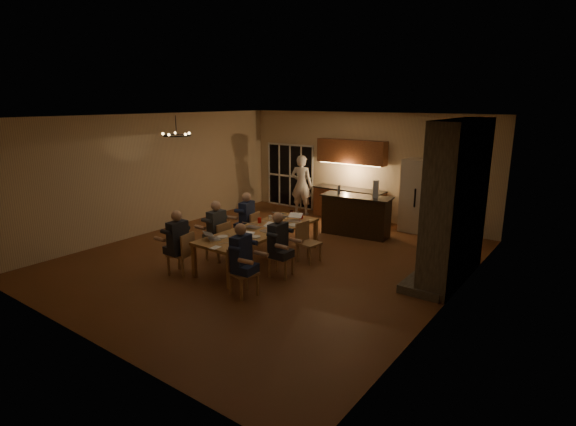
# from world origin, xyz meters

# --- Properties ---
(floor) EXTENTS (9.00, 9.00, 0.00)m
(floor) POSITION_xyz_m (0.00, 0.00, 0.00)
(floor) COLOR brown
(floor) RESTS_ON ground
(back_wall) EXTENTS (8.00, 0.04, 3.20)m
(back_wall) POSITION_xyz_m (0.00, 4.52, 1.60)
(back_wall) COLOR beige
(back_wall) RESTS_ON ground
(left_wall) EXTENTS (0.04, 9.00, 3.20)m
(left_wall) POSITION_xyz_m (-4.02, 0.00, 1.60)
(left_wall) COLOR beige
(left_wall) RESTS_ON ground
(right_wall) EXTENTS (0.04, 9.00, 3.20)m
(right_wall) POSITION_xyz_m (4.02, 0.00, 1.60)
(right_wall) COLOR beige
(right_wall) RESTS_ON ground
(ceiling) EXTENTS (8.00, 9.00, 0.04)m
(ceiling) POSITION_xyz_m (0.00, 0.00, 3.22)
(ceiling) COLOR white
(ceiling) RESTS_ON back_wall
(french_doors) EXTENTS (1.86, 0.08, 2.10)m
(french_doors) POSITION_xyz_m (-2.70, 4.47, 1.05)
(french_doors) COLOR black
(french_doors) RESTS_ON ground
(fireplace) EXTENTS (0.58, 2.50, 3.20)m
(fireplace) POSITION_xyz_m (3.70, 1.20, 1.60)
(fireplace) COLOR #655D4F
(fireplace) RESTS_ON ground
(kitchenette) EXTENTS (2.24, 0.68, 2.40)m
(kitchenette) POSITION_xyz_m (-0.30, 4.20, 1.20)
(kitchenette) COLOR brown
(kitchenette) RESTS_ON ground
(refrigerator) EXTENTS (0.90, 0.68, 2.00)m
(refrigerator) POSITION_xyz_m (1.90, 4.15, 1.00)
(refrigerator) COLOR beige
(refrigerator) RESTS_ON ground
(dining_table) EXTENTS (1.10, 3.17, 0.75)m
(dining_table) POSITION_xyz_m (-0.07, -0.29, 0.38)
(dining_table) COLOR #AA7F44
(dining_table) RESTS_ON ground
(bar_island) EXTENTS (1.92, 0.89, 1.08)m
(bar_island) POSITION_xyz_m (0.68, 2.80, 0.54)
(bar_island) COLOR black
(bar_island) RESTS_ON ground
(chair_left_near) EXTENTS (0.53, 0.53, 0.89)m
(chair_left_near) POSITION_xyz_m (-0.95, -1.85, 0.45)
(chair_left_near) COLOR #A37751
(chair_left_near) RESTS_ON ground
(chair_left_mid) EXTENTS (0.45, 0.45, 0.89)m
(chair_left_mid) POSITION_xyz_m (-0.92, -0.78, 0.45)
(chair_left_mid) COLOR #A37751
(chair_left_mid) RESTS_ON ground
(chair_left_far) EXTENTS (0.52, 0.52, 0.89)m
(chair_left_far) POSITION_xyz_m (-0.98, 0.31, 0.45)
(chair_left_far) COLOR #A37751
(chair_left_far) RESTS_ON ground
(chair_right_near) EXTENTS (0.53, 0.53, 0.89)m
(chair_right_near) POSITION_xyz_m (0.83, -1.87, 0.45)
(chair_right_near) COLOR #A37751
(chair_right_near) RESTS_ON ground
(chair_right_mid) EXTENTS (0.53, 0.53, 0.89)m
(chair_right_mid) POSITION_xyz_m (0.84, -0.73, 0.45)
(chair_right_mid) COLOR #A37751
(chair_right_mid) RESTS_ON ground
(chair_right_far) EXTENTS (0.49, 0.49, 0.89)m
(chair_right_far) POSITION_xyz_m (0.82, 0.34, 0.45)
(chair_right_far) COLOR #A37751
(chair_right_far) RESTS_ON ground
(person_left_near) EXTENTS (0.61, 0.61, 1.38)m
(person_left_near) POSITION_xyz_m (-0.92, -1.91, 0.69)
(person_left_near) COLOR #262831
(person_left_near) RESTS_ON ground
(person_right_near) EXTENTS (0.65, 0.65, 1.38)m
(person_right_near) POSITION_xyz_m (0.78, -1.87, 0.69)
(person_right_near) COLOR navy
(person_right_near) RESTS_ON ground
(person_left_mid) EXTENTS (0.60, 0.60, 1.38)m
(person_left_mid) POSITION_xyz_m (-0.91, -0.81, 0.69)
(person_left_mid) COLOR #3E4449
(person_left_mid) RESTS_ON ground
(person_right_mid) EXTENTS (0.60, 0.60, 1.38)m
(person_right_mid) POSITION_xyz_m (0.83, -0.81, 0.69)
(person_right_mid) COLOR #262831
(person_right_mid) RESTS_ON ground
(person_left_far) EXTENTS (0.71, 0.71, 1.38)m
(person_left_far) POSITION_xyz_m (-0.97, 0.29, 0.69)
(person_left_far) COLOR navy
(person_left_far) RESTS_ON ground
(standing_person) EXTENTS (0.78, 0.61, 1.89)m
(standing_person) POSITION_xyz_m (-1.80, 3.82, 0.95)
(standing_person) COLOR silver
(standing_person) RESTS_ON ground
(chandelier) EXTENTS (0.65, 0.65, 0.03)m
(chandelier) POSITION_xyz_m (-2.15, -0.75, 2.75)
(chandelier) COLOR black
(chandelier) RESTS_ON ceiling
(laptop_a) EXTENTS (0.42, 0.41, 0.23)m
(laptop_a) POSITION_xyz_m (-0.38, -1.42, 0.86)
(laptop_a) COLOR silver
(laptop_a) RESTS_ON dining_table
(laptop_b) EXTENTS (0.38, 0.35, 0.23)m
(laptop_b) POSITION_xyz_m (0.22, -1.17, 0.86)
(laptop_b) COLOR silver
(laptop_b) RESTS_ON dining_table
(laptop_c) EXTENTS (0.35, 0.32, 0.23)m
(laptop_c) POSITION_xyz_m (-0.30, -0.27, 0.86)
(laptop_c) COLOR silver
(laptop_c) RESTS_ON dining_table
(laptop_d) EXTENTS (0.33, 0.29, 0.23)m
(laptop_d) POSITION_xyz_m (0.18, -0.33, 0.86)
(laptop_d) COLOR silver
(laptop_d) RESTS_ON dining_table
(laptop_e) EXTENTS (0.37, 0.34, 0.23)m
(laptop_e) POSITION_xyz_m (-0.34, 0.85, 0.86)
(laptop_e) COLOR silver
(laptop_e) RESTS_ON dining_table
(laptop_f) EXTENTS (0.40, 0.37, 0.23)m
(laptop_f) POSITION_xyz_m (0.15, 0.71, 0.86)
(laptop_f) COLOR silver
(laptop_f) RESTS_ON dining_table
(mug_front) EXTENTS (0.07, 0.07, 0.10)m
(mug_front) POSITION_xyz_m (-0.17, -0.78, 0.80)
(mug_front) COLOR white
(mug_front) RESTS_ON dining_table
(mug_mid) EXTENTS (0.07, 0.07, 0.10)m
(mug_mid) POSITION_xyz_m (-0.02, 0.23, 0.80)
(mug_mid) COLOR white
(mug_mid) RESTS_ON dining_table
(mug_back) EXTENTS (0.08, 0.08, 0.10)m
(mug_back) POSITION_xyz_m (-0.43, 0.52, 0.80)
(mug_back) COLOR white
(mug_back) RESTS_ON dining_table
(redcup_near) EXTENTS (0.09, 0.09, 0.12)m
(redcup_near) POSITION_xyz_m (0.36, -1.54, 0.81)
(redcup_near) COLOR red
(redcup_near) RESTS_ON dining_table
(redcup_mid) EXTENTS (0.09, 0.09, 0.12)m
(redcup_mid) POSITION_xyz_m (-0.44, 0.12, 0.81)
(redcup_mid) COLOR red
(redcup_mid) RESTS_ON dining_table
(redcup_far) EXTENTS (0.10, 0.10, 0.12)m
(redcup_far) POSITION_xyz_m (0.12, 1.03, 0.81)
(redcup_far) COLOR red
(redcup_far) RESTS_ON dining_table
(can_silver) EXTENTS (0.06, 0.06, 0.12)m
(can_silver) POSITION_xyz_m (-0.02, -0.98, 0.81)
(can_silver) COLOR #B2B2B7
(can_silver) RESTS_ON dining_table
(can_cola) EXTENTS (0.07, 0.07, 0.12)m
(can_cola) POSITION_xyz_m (-0.26, 1.15, 0.81)
(can_cola) COLOR #3F0F0C
(can_cola) RESTS_ON dining_table
(can_right) EXTENTS (0.06, 0.06, 0.12)m
(can_right) POSITION_xyz_m (0.30, 0.08, 0.81)
(can_right) COLOR #B2B2B7
(can_right) RESTS_ON dining_table
(plate_near) EXTENTS (0.22, 0.22, 0.02)m
(plate_near) POSITION_xyz_m (0.22, -0.81, 0.76)
(plate_near) COLOR white
(plate_near) RESTS_ON dining_table
(plate_left) EXTENTS (0.24, 0.24, 0.02)m
(plate_left) POSITION_xyz_m (-0.34, -1.21, 0.76)
(plate_left) COLOR white
(plate_left) RESTS_ON dining_table
(plate_far) EXTENTS (0.27, 0.27, 0.02)m
(plate_far) POSITION_xyz_m (0.36, 0.42, 0.76)
(plate_far) COLOR white
(plate_far) RESTS_ON dining_table
(notepad) EXTENTS (0.17, 0.22, 0.01)m
(notepad) POSITION_xyz_m (0.05, -1.81, 0.76)
(notepad) COLOR white
(notepad) RESTS_ON dining_table
(bar_bottle) EXTENTS (0.08, 0.08, 0.24)m
(bar_bottle) POSITION_xyz_m (0.17, 2.74, 1.20)
(bar_bottle) COLOR #99999E
(bar_bottle) RESTS_ON bar_island
(bar_blender) EXTENTS (0.19, 0.19, 0.46)m
(bar_blender) POSITION_xyz_m (1.19, 2.86, 1.31)
(bar_blender) COLOR silver
(bar_blender) RESTS_ON bar_island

